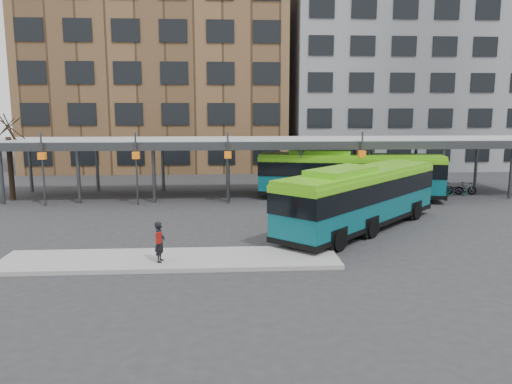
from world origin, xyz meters
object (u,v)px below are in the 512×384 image
Objects in this scene: tree at (10,166)px; pedestrian at (160,241)px; bus_front at (361,196)px; bus_rear at (349,174)px.

tree is 3.37× the size of pedestrian.
tree is 24.06m from bus_front.
bus_front is at bearing -54.95° from pedestrian.
bus_front reaches higher than pedestrian.
bus_front is 6.56× the size of pedestrian.
bus_front is at bearing -24.38° from tree.
pedestrian is (12.14, -15.53, -1.41)m from tree.
bus_rear reaches higher than bus_front.
bus_rear is (1.54, 8.84, 0.01)m from bus_front.
tree is 0.43× the size of bus_rear.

